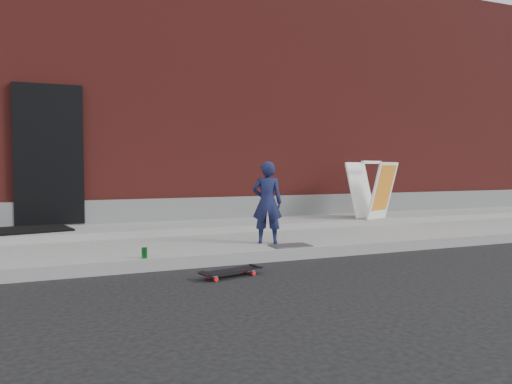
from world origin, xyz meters
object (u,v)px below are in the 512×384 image
pizza_sign (372,190)px  soda_can (144,253)px  skateboard (231,271)px  child (267,202)px

pizza_sign → soda_can: (-4.52, -1.90, -0.57)m
skateboard → soda_can: bearing=140.3°
child → skateboard: bearing=75.9°
skateboard → soda_can: 1.08m
pizza_sign → soda_can: bearing=-157.2°
pizza_sign → soda_can: pizza_sign is taller
skateboard → pizza_sign: bearing=34.9°
skateboard → pizza_sign: 4.57m
child → soda_can: 1.91m
soda_can → pizza_sign: bearing=22.8°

